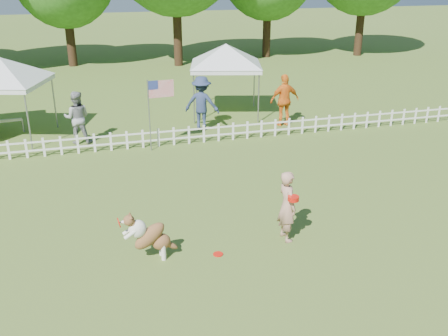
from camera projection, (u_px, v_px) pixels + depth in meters
name	position (u px, v px, depth m)	size (l,w,h in m)	color
ground	(223.00, 258.00, 9.91)	(120.00, 120.00, 0.00)	#456720
picket_fence	(166.00, 137.00, 16.06)	(22.00, 0.08, 0.60)	white
handler	(287.00, 206.00, 10.35)	(0.56, 0.37, 1.54)	tan
dog	(151.00, 236.00, 9.69)	(1.02, 0.34, 1.06)	brown
frisbee_on_turf	(218.00, 254.00, 10.04)	(0.20, 0.20, 0.02)	red
canopy_tent_left	(5.00, 99.00, 16.48)	(2.57, 2.57, 2.66)	silver
canopy_tent_right	(226.00, 80.00, 19.19)	(2.57, 2.57, 2.66)	silver
flag_pole	(149.00, 116.00, 15.34)	(0.86, 0.09, 2.25)	gray
spectator_a	(77.00, 118.00, 16.11)	(0.84, 0.65, 1.72)	gray
spectator_b	(202.00, 103.00, 17.48)	(1.23, 0.70, 1.90)	navy
spectator_c	(285.00, 100.00, 17.94)	(1.10, 0.46, 1.87)	orange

